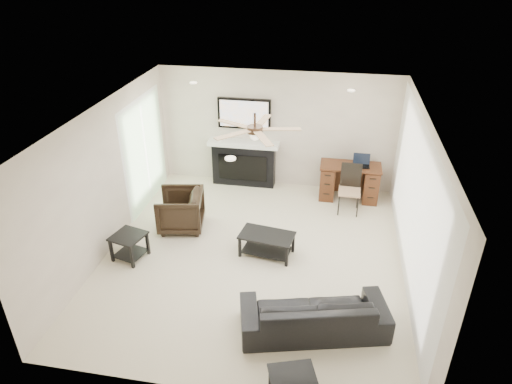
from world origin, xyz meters
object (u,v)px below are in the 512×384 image
coffee_table (267,244)px  fireplace_unit (243,144)px  armchair (180,210)px  desk (349,182)px  sofa (314,313)px

coffee_table → fireplace_unit: size_ratio=0.47×
armchair → fireplace_unit: 2.19m
desk → armchair: bearing=-151.1°
armchair → fireplace_unit: bearing=147.6°
coffee_table → fireplace_unit: fireplace_unit is taller
fireplace_unit → desk: 2.35m
sofa → coffee_table: 1.84m
sofa → armchair: 3.37m
sofa → fireplace_unit: fireplace_unit is taller
coffee_table → fireplace_unit: 2.76m
armchair → fireplace_unit: (0.80, 1.95, 0.58)m
sofa → coffee_table: sofa is taller
sofa → coffee_table: size_ratio=2.21×
coffee_table → fireplace_unit: (-0.90, 2.50, 0.75)m
armchair → desk: size_ratio=0.67×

